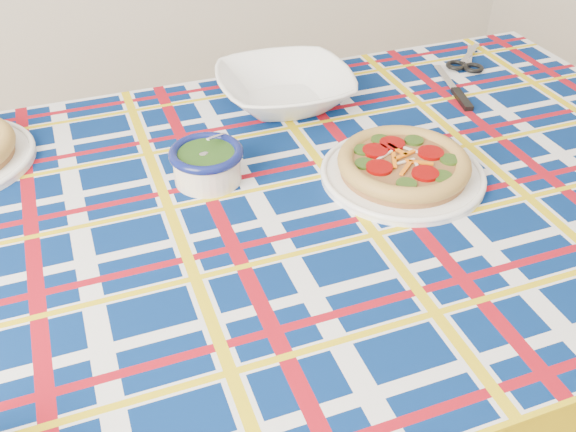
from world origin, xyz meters
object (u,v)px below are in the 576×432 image
main_focaccia_plate (404,164)px  pesto_bowl (207,161)px  serving_bowl (285,88)px  dining_table (300,232)px

main_focaccia_plate → pesto_bowl: pesto_bowl is taller
main_focaccia_plate → pesto_bowl: 0.36m
serving_bowl → main_focaccia_plate: bearing=-84.8°
dining_table → pesto_bowl: 0.22m
dining_table → main_focaccia_plate: 0.23m
main_focaccia_plate → serving_bowl: 0.37m
dining_table → serving_bowl: (0.16, 0.32, 0.12)m
dining_table → pesto_bowl: pesto_bowl is taller
pesto_bowl → serving_bowl: 0.34m
dining_table → pesto_bowl: (-0.12, 0.13, 0.12)m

